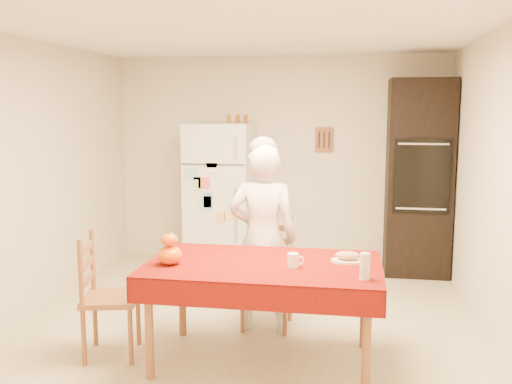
% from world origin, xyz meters
% --- Properties ---
extents(floor, '(4.50, 4.50, 0.00)m').
position_xyz_m(floor, '(0.00, 0.00, 0.00)').
color(floor, tan).
rests_on(floor, ground).
extents(room_shell, '(4.02, 4.52, 2.51)m').
position_xyz_m(room_shell, '(0.00, 0.00, 1.62)').
color(room_shell, beige).
rests_on(room_shell, ground).
extents(refrigerator, '(0.75, 0.74, 1.70)m').
position_xyz_m(refrigerator, '(-0.65, 1.88, 0.85)').
color(refrigerator, white).
rests_on(refrigerator, floor).
extents(oven_cabinet, '(0.70, 0.62, 2.20)m').
position_xyz_m(oven_cabinet, '(1.63, 1.93, 1.10)').
color(oven_cabinet, black).
rests_on(oven_cabinet, floor).
extents(dining_table, '(1.70, 1.00, 0.76)m').
position_xyz_m(dining_table, '(0.27, -0.69, 0.69)').
color(dining_table, brown).
rests_on(dining_table, floor).
extents(chair_far, '(0.43, 0.41, 0.95)m').
position_xyz_m(chair_far, '(0.19, 0.07, 0.51)').
color(chair_far, brown).
rests_on(chair_far, floor).
extents(chair_left, '(0.48, 0.50, 0.95)m').
position_xyz_m(chair_left, '(-0.95, -0.77, 0.51)').
color(chair_left, brown).
rests_on(chair_left, floor).
extents(seated_woman, '(0.61, 0.42, 1.59)m').
position_xyz_m(seated_woman, '(0.17, -0.05, 0.79)').
color(seated_woman, silver).
rests_on(seated_woman, floor).
extents(coffee_mug, '(0.08, 0.08, 0.10)m').
position_xyz_m(coffee_mug, '(0.49, -0.76, 0.81)').
color(coffee_mug, white).
rests_on(coffee_mug, dining_table).
extents(pumpkin_lower, '(0.18, 0.18, 0.14)m').
position_xyz_m(pumpkin_lower, '(-0.39, -0.83, 0.83)').
color(pumpkin_lower, orange).
rests_on(pumpkin_lower, dining_table).
extents(pumpkin_upper, '(0.12, 0.12, 0.09)m').
position_xyz_m(pumpkin_upper, '(-0.39, -0.83, 0.94)').
color(pumpkin_upper, '#CE4304').
rests_on(pumpkin_upper, pumpkin_lower).
extents(wine_glass, '(0.07, 0.07, 0.18)m').
position_xyz_m(wine_glass, '(0.99, -0.97, 0.85)').
color(wine_glass, silver).
rests_on(wine_glass, dining_table).
extents(bread_plate, '(0.24, 0.24, 0.02)m').
position_xyz_m(bread_plate, '(0.87, -0.56, 0.77)').
color(bread_plate, white).
rests_on(bread_plate, dining_table).
extents(bread_loaf, '(0.18, 0.10, 0.06)m').
position_xyz_m(bread_loaf, '(0.87, -0.56, 0.81)').
color(bread_loaf, '#987A4B').
rests_on(bread_loaf, bread_plate).
extents(spice_jar_left, '(0.05, 0.05, 0.10)m').
position_xyz_m(spice_jar_left, '(-0.55, 1.93, 1.75)').
color(spice_jar_left, '#8E5C19').
rests_on(spice_jar_left, refrigerator).
extents(spice_jar_mid, '(0.05, 0.05, 0.10)m').
position_xyz_m(spice_jar_mid, '(-0.45, 1.93, 1.75)').
color(spice_jar_mid, brown).
rests_on(spice_jar_mid, refrigerator).
extents(spice_jar_right, '(0.05, 0.05, 0.10)m').
position_xyz_m(spice_jar_right, '(-0.35, 1.93, 1.75)').
color(spice_jar_right, brown).
rests_on(spice_jar_right, refrigerator).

